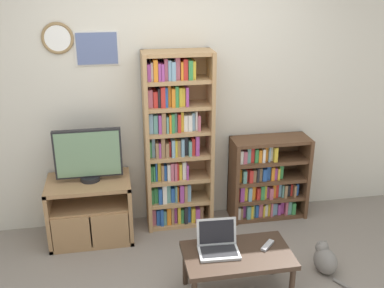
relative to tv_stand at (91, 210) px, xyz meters
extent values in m
cube|color=beige|center=(0.85, 0.32, 0.99)|extent=(6.93, 0.06, 2.60)
torus|color=olive|center=(-0.16, 0.27, 1.58)|extent=(0.28, 0.03, 0.28)
cylinder|color=white|center=(-0.16, 0.27, 1.58)|extent=(0.23, 0.02, 0.23)
cube|color=silver|center=(0.17, 0.28, 1.48)|extent=(0.40, 0.01, 0.31)
cube|color=slate|center=(0.17, 0.27, 1.48)|extent=(0.36, 0.02, 0.28)
cube|color=#9E754C|center=(-0.37, 0.02, 0.00)|extent=(0.04, 0.50, 0.61)
cube|color=#9E754C|center=(0.37, 0.02, 0.00)|extent=(0.04, 0.50, 0.61)
cube|color=#9E754C|center=(0.00, 0.02, 0.28)|extent=(0.78, 0.50, 0.04)
cube|color=#9E754C|center=(0.00, 0.02, -0.29)|extent=(0.78, 0.50, 0.04)
cube|color=#9E754C|center=(0.00, 0.02, 0.06)|extent=(0.70, 0.46, 0.04)
cube|color=#9E754C|center=(-0.18, -0.22, -0.11)|extent=(0.34, 0.02, 0.33)
cube|color=#9E754C|center=(0.18, -0.22, -0.11)|extent=(0.34, 0.02, 0.33)
cylinder|color=black|center=(0.02, 0.03, 0.32)|extent=(0.18, 0.18, 0.04)
cube|color=black|center=(0.02, 0.03, 0.57)|extent=(0.61, 0.05, 0.46)
cube|color=slate|center=(0.02, 0.00, 0.57)|extent=(0.57, 0.01, 0.43)
cube|color=tan|center=(0.57, 0.12, 0.58)|extent=(0.04, 0.29, 1.77)
cube|color=tan|center=(1.18, 0.12, 0.58)|extent=(0.04, 0.29, 1.77)
cube|color=tan|center=(0.88, 0.26, 0.58)|extent=(0.65, 0.02, 1.77)
cube|color=tan|center=(0.88, 0.12, -0.29)|extent=(0.58, 0.26, 0.04)
cube|color=tan|center=(0.88, 0.12, -0.04)|extent=(0.58, 0.26, 0.04)
cube|color=tan|center=(0.88, 0.12, 0.21)|extent=(0.58, 0.26, 0.04)
cube|color=tan|center=(0.88, 0.12, 0.45)|extent=(0.58, 0.26, 0.04)
cube|color=tan|center=(0.88, 0.12, 0.70)|extent=(0.58, 0.26, 0.04)
cube|color=tan|center=(0.88, 0.12, 0.95)|extent=(0.58, 0.26, 0.04)
cube|color=tan|center=(0.88, 0.12, 1.20)|extent=(0.58, 0.26, 0.04)
cube|color=tan|center=(0.88, 0.12, 1.44)|extent=(0.58, 0.26, 0.04)
cube|color=#B75B70|center=(0.61, 0.14, -0.18)|extent=(0.04, 0.18, 0.17)
cube|color=#2856A8|center=(0.65, 0.13, -0.19)|extent=(0.04, 0.20, 0.17)
cube|color=#2856A8|center=(0.69, 0.13, -0.18)|extent=(0.03, 0.23, 0.19)
cube|color=#5B9389|center=(0.72, 0.13, -0.19)|extent=(0.03, 0.20, 0.16)
cube|color=orange|center=(0.76, 0.13, -0.18)|extent=(0.04, 0.22, 0.19)
cube|color=#93704C|center=(0.79, 0.13, -0.17)|extent=(0.03, 0.22, 0.19)
cube|color=#9E4293|center=(0.83, 0.14, -0.18)|extent=(0.03, 0.18, 0.18)
cube|color=gold|center=(0.86, 0.13, -0.18)|extent=(0.03, 0.21, 0.19)
cube|color=#388947|center=(0.89, 0.13, -0.19)|extent=(0.03, 0.20, 0.15)
cube|color=#232328|center=(0.93, 0.13, -0.18)|extent=(0.04, 0.23, 0.18)
cube|color=#2856A8|center=(0.96, 0.14, -0.18)|extent=(0.03, 0.19, 0.18)
cube|color=gold|center=(1.01, 0.13, -0.19)|extent=(0.04, 0.21, 0.16)
cube|color=#9E4293|center=(1.05, 0.13, -0.19)|extent=(0.04, 0.23, 0.16)
cube|color=#93704C|center=(1.09, 0.14, -0.19)|extent=(0.04, 0.19, 0.16)
cube|color=#388947|center=(0.60, 0.13, 0.05)|extent=(0.02, 0.20, 0.15)
cube|color=#388947|center=(0.64, 0.14, 0.06)|extent=(0.04, 0.18, 0.16)
cube|color=#2856A8|center=(0.68, 0.13, 0.06)|extent=(0.04, 0.22, 0.16)
cube|color=white|center=(0.72, 0.13, 0.08)|extent=(0.04, 0.23, 0.20)
cube|color=#5B9389|center=(0.76, 0.13, 0.08)|extent=(0.04, 0.20, 0.20)
cube|color=#2856A8|center=(0.80, 0.13, 0.05)|extent=(0.04, 0.20, 0.15)
cube|color=#5B9389|center=(0.83, 0.13, 0.06)|extent=(0.02, 0.21, 0.18)
cube|color=orange|center=(0.86, 0.14, 0.06)|extent=(0.02, 0.20, 0.16)
cube|color=#9E4293|center=(0.89, 0.13, 0.07)|extent=(0.04, 0.24, 0.19)
cube|color=#93704C|center=(0.93, 0.13, 0.07)|extent=(0.03, 0.23, 0.18)
cube|color=#759EB7|center=(0.96, 0.13, 0.07)|extent=(0.04, 0.21, 0.18)
cube|color=#388947|center=(0.60, 0.13, 0.30)|extent=(0.02, 0.21, 0.16)
cube|color=#388947|center=(0.62, 0.13, 0.31)|extent=(0.02, 0.21, 0.16)
cube|color=#2856A8|center=(0.65, 0.13, 0.32)|extent=(0.02, 0.20, 0.19)
cube|color=gold|center=(0.67, 0.14, 0.32)|extent=(0.03, 0.19, 0.19)
cube|color=#93704C|center=(0.70, 0.13, 0.31)|extent=(0.02, 0.23, 0.17)
cube|color=#2856A8|center=(0.73, 0.13, 0.30)|extent=(0.03, 0.20, 0.16)
cube|color=white|center=(0.77, 0.13, 0.31)|extent=(0.03, 0.22, 0.17)
cube|color=#B75B70|center=(0.80, 0.13, 0.32)|extent=(0.03, 0.23, 0.19)
cube|color=#B75B70|center=(0.83, 0.12, 0.32)|extent=(0.03, 0.24, 0.18)
cube|color=red|center=(0.85, 0.13, 0.31)|extent=(0.02, 0.22, 0.18)
cube|color=gold|center=(0.88, 0.13, 0.31)|extent=(0.03, 0.21, 0.16)
cube|color=white|center=(0.92, 0.13, 0.32)|extent=(0.04, 0.21, 0.18)
cube|color=#9E4293|center=(0.95, 0.12, 0.30)|extent=(0.02, 0.24, 0.15)
cube|color=#388947|center=(0.60, 0.14, 0.55)|extent=(0.02, 0.19, 0.16)
cube|color=#759EB7|center=(0.63, 0.14, 0.57)|extent=(0.03, 0.18, 0.20)
cube|color=#93704C|center=(0.66, 0.13, 0.55)|extent=(0.03, 0.23, 0.15)
cube|color=#9E4293|center=(0.68, 0.13, 0.55)|extent=(0.02, 0.22, 0.15)
cube|color=#93704C|center=(0.72, 0.13, 0.57)|extent=(0.04, 0.22, 0.19)
cube|color=#93704C|center=(0.75, 0.13, 0.55)|extent=(0.03, 0.24, 0.15)
cube|color=red|center=(0.78, 0.14, 0.55)|extent=(0.02, 0.19, 0.15)
cube|color=#759EB7|center=(0.81, 0.13, 0.56)|extent=(0.03, 0.24, 0.17)
cube|color=gold|center=(0.84, 0.13, 0.55)|extent=(0.02, 0.22, 0.16)
cube|color=#93704C|center=(0.87, 0.13, 0.55)|extent=(0.03, 0.21, 0.16)
cube|color=#759EB7|center=(0.90, 0.13, 0.56)|extent=(0.03, 0.23, 0.18)
cube|color=#232328|center=(0.94, 0.14, 0.57)|extent=(0.04, 0.18, 0.19)
cube|color=#5B9389|center=(0.97, 0.13, 0.55)|extent=(0.03, 0.24, 0.15)
cube|color=red|center=(1.01, 0.13, 0.56)|extent=(0.03, 0.21, 0.17)
cube|color=#9E4293|center=(1.04, 0.13, 0.57)|extent=(0.03, 0.23, 0.20)
cube|color=#759EB7|center=(0.61, 0.13, 0.81)|extent=(0.04, 0.21, 0.19)
cube|color=#5B9389|center=(0.65, 0.13, 0.81)|extent=(0.04, 0.22, 0.18)
cube|color=#9E4293|center=(0.69, 0.13, 0.81)|extent=(0.03, 0.23, 0.18)
cube|color=#93704C|center=(0.73, 0.13, 0.82)|extent=(0.04, 0.24, 0.20)
cube|color=#5B9389|center=(0.76, 0.13, 0.80)|extent=(0.02, 0.23, 0.16)
cube|color=orange|center=(0.79, 0.13, 0.81)|extent=(0.02, 0.23, 0.18)
cube|color=#388947|center=(0.81, 0.13, 0.81)|extent=(0.03, 0.23, 0.18)
cube|color=#5B9389|center=(0.84, 0.13, 0.81)|extent=(0.02, 0.20, 0.18)
cube|color=red|center=(0.87, 0.13, 0.81)|extent=(0.03, 0.23, 0.18)
cube|color=gold|center=(0.90, 0.14, 0.81)|extent=(0.03, 0.19, 0.19)
cube|color=white|center=(0.94, 0.13, 0.80)|extent=(0.04, 0.20, 0.16)
cube|color=white|center=(0.98, 0.13, 0.80)|extent=(0.04, 0.21, 0.16)
cube|color=#759EB7|center=(1.01, 0.14, 0.80)|extent=(0.03, 0.18, 0.17)
cube|color=white|center=(1.04, 0.14, 0.81)|extent=(0.02, 0.18, 0.19)
cube|color=#B75B70|center=(1.06, 0.13, 0.79)|extent=(0.02, 0.21, 0.15)
cube|color=#B75B70|center=(0.61, 0.14, 1.05)|extent=(0.04, 0.19, 0.17)
cube|color=red|center=(0.66, 0.13, 1.04)|extent=(0.04, 0.20, 0.15)
cube|color=#232328|center=(0.69, 0.13, 1.05)|extent=(0.02, 0.20, 0.18)
cube|color=red|center=(0.72, 0.13, 1.06)|extent=(0.04, 0.23, 0.19)
cube|color=#2856A8|center=(0.76, 0.13, 1.06)|extent=(0.02, 0.21, 0.18)
cube|color=orange|center=(0.79, 0.14, 1.07)|extent=(0.03, 0.18, 0.20)
cube|color=orange|center=(0.82, 0.13, 1.05)|extent=(0.03, 0.22, 0.17)
cube|color=#388947|center=(0.85, 0.13, 1.06)|extent=(0.03, 0.23, 0.19)
cube|color=gold|center=(0.89, 0.13, 1.05)|extent=(0.03, 0.20, 0.17)
cube|color=gold|center=(0.92, 0.14, 1.05)|extent=(0.03, 0.20, 0.17)
cube|color=#9E4293|center=(0.95, 0.13, 1.05)|extent=(0.03, 0.22, 0.18)
cube|color=#9E4293|center=(0.61, 0.13, 1.29)|extent=(0.03, 0.22, 0.15)
cube|color=white|center=(0.63, 0.14, 1.30)|extent=(0.02, 0.19, 0.17)
cube|color=orange|center=(0.67, 0.13, 1.31)|extent=(0.04, 0.23, 0.19)
cube|color=#9E4293|center=(0.70, 0.13, 1.29)|extent=(0.02, 0.23, 0.16)
cube|color=#9E4293|center=(0.73, 0.13, 1.29)|extent=(0.03, 0.23, 0.15)
cube|color=#B75B70|center=(0.76, 0.13, 1.31)|extent=(0.03, 0.20, 0.19)
cube|color=#759EB7|center=(0.79, 0.13, 1.30)|extent=(0.03, 0.22, 0.18)
cube|color=#759EB7|center=(0.82, 0.12, 1.30)|extent=(0.04, 0.24, 0.17)
cube|color=#B75B70|center=(0.87, 0.14, 1.31)|extent=(0.04, 0.19, 0.20)
cube|color=orange|center=(0.90, 0.13, 1.29)|extent=(0.02, 0.21, 0.16)
cube|color=red|center=(0.94, 0.13, 1.31)|extent=(0.04, 0.21, 0.18)
cube|color=#388947|center=(0.98, 0.13, 1.30)|extent=(0.04, 0.23, 0.17)
cube|color=gold|center=(1.01, 0.13, 1.30)|extent=(0.03, 0.20, 0.17)
cube|color=brown|center=(1.43, 0.11, 0.13)|extent=(0.04, 0.32, 0.87)
cube|color=brown|center=(2.19, 0.11, 0.13)|extent=(0.04, 0.32, 0.87)
cube|color=brown|center=(1.81, 0.26, 0.13)|extent=(0.79, 0.02, 0.87)
cube|color=brown|center=(1.81, 0.11, -0.29)|extent=(0.72, 0.28, 0.04)
cube|color=brown|center=(1.81, 0.11, -0.08)|extent=(0.72, 0.28, 0.04)
cube|color=brown|center=(1.81, 0.11, 0.13)|extent=(0.72, 0.28, 0.04)
cube|color=brown|center=(1.81, 0.11, 0.34)|extent=(0.72, 0.28, 0.04)
cube|color=brown|center=(1.81, 0.11, 0.54)|extent=(0.72, 0.28, 0.04)
cube|color=white|center=(1.48, 0.12, -0.20)|extent=(0.03, 0.24, 0.13)
cube|color=#93704C|center=(1.51, 0.12, -0.21)|extent=(0.02, 0.24, 0.12)
cube|color=#9E4293|center=(1.54, 0.13, -0.20)|extent=(0.03, 0.20, 0.13)
cube|color=#5B9389|center=(1.58, 0.11, -0.20)|extent=(0.04, 0.26, 0.14)
cube|color=gold|center=(1.62, 0.12, -0.20)|extent=(0.03, 0.25, 0.15)
cube|color=#5B9389|center=(1.65, 0.13, -0.20)|extent=(0.02, 0.21, 0.14)
cube|color=#2856A8|center=(1.67, 0.12, -0.20)|extent=(0.03, 0.23, 0.14)
cube|color=#B75B70|center=(1.71, 0.12, -0.19)|extent=(0.04, 0.23, 0.16)
cube|color=gold|center=(1.75, 0.12, -0.21)|extent=(0.02, 0.24, 0.13)
cube|color=white|center=(1.78, 0.12, -0.20)|extent=(0.03, 0.22, 0.14)
cube|color=gold|center=(1.80, 0.12, -0.20)|extent=(0.02, 0.23, 0.14)
cube|color=#B75B70|center=(1.83, 0.11, -0.19)|extent=(0.02, 0.26, 0.16)
cube|color=#759EB7|center=(1.85, 0.12, -0.20)|extent=(0.02, 0.23, 0.15)
cube|color=#759EB7|center=(1.88, 0.13, -0.21)|extent=(0.04, 0.21, 0.13)
cube|color=#9E4293|center=(1.92, 0.12, -0.21)|extent=(0.03, 0.22, 0.12)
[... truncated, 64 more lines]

